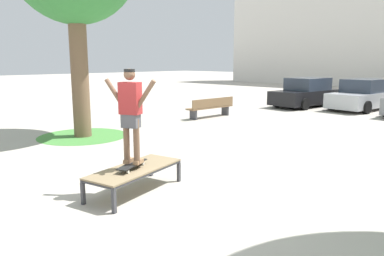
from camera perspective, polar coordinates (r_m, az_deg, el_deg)
The scene contains 8 objects.
ground_plane at distance 6.60m, azimuth -3.10°, elevation -10.75°, with size 120.00×120.00×0.00m, color #B2AA9E.
skate_box at distance 6.82m, azimuth -8.87°, elevation -6.48°, with size 1.15×2.02×0.46m.
skateboard at distance 6.74m, azimuth -9.25°, elevation -5.61°, with size 0.51×0.81×0.09m.
skater at distance 6.54m, azimuth -9.50°, elevation 2.80°, with size 0.94×0.48×1.69m.
grass_patch_near_left at distance 12.29m, azimuth -16.52°, elevation -1.19°, with size 2.82×2.82×0.01m, color #47893D.
car_black at distance 20.34m, azimuth 17.28°, elevation 5.15°, with size 2.28×4.37×1.50m.
car_silver at distance 20.01m, azimuth 24.98°, elevation 4.57°, with size 2.26×4.36×1.50m.
park_bench at distance 15.63m, azimuth 2.95°, elevation 3.27°, with size 0.58×2.42×0.83m.
Camera 1 is at (4.54, -4.17, 2.38)m, focal length 34.40 mm.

